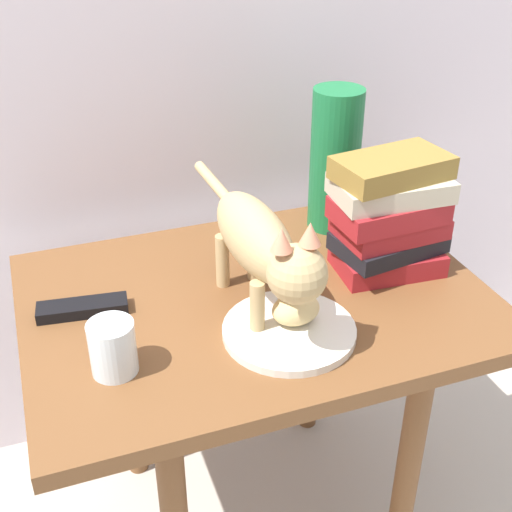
% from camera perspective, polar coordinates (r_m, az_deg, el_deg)
% --- Properties ---
extents(side_table, '(0.80, 0.58, 0.58)m').
position_cam_1_polar(side_table, '(1.24, 0.00, -6.44)').
color(side_table, brown).
rests_on(side_table, ground).
extents(plate, '(0.22, 0.22, 0.01)m').
position_cam_1_polar(plate, '(1.10, 2.80, -6.29)').
color(plate, silver).
rests_on(plate, side_table).
extents(bread_roll, '(0.08, 0.06, 0.05)m').
position_cam_1_polar(bread_roll, '(1.09, 3.35, -4.49)').
color(bread_roll, '#E0BC7A').
rests_on(bread_roll, plate).
extents(cat, '(0.10, 0.48, 0.23)m').
position_cam_1_polar(cat, '(1.08, 0.47, 0.97)').
color(cat, tan).
rests_on(cat, side_table).
extents(book_stack, '(0.22, 0.15, 0.23)m').
position_cam_1_polar(book_stack, '(1.23, 11.11, 3.33)').
color(book_stack, maroon).
rests_on(book_stack, side_table).
extents(green_vase, '(0.10, 0.10, 0.29)m').
position_cam_1_polar(green_vase, '(1.37, 6.65, 7.99)').
color(green_vase, '#196B38').
rests_on(green_vase, side_table).
extents(candle_jar, '(0.07, 0.07, 0.08)m').
position_cam_1_polar(candle_jar, '(1.03, -11.90, -7.75)').
color(candle_jar, silver).
rests_on(candle_jar, side_table).
extents(tv_remote, '(0.15, 0.06, 0.02)m').
position_cam_1_polar(tv_remote, '(1.18, -14.35, -4.25)').
color(tv_remote, black).
rests_on(tv_remote, side_table).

